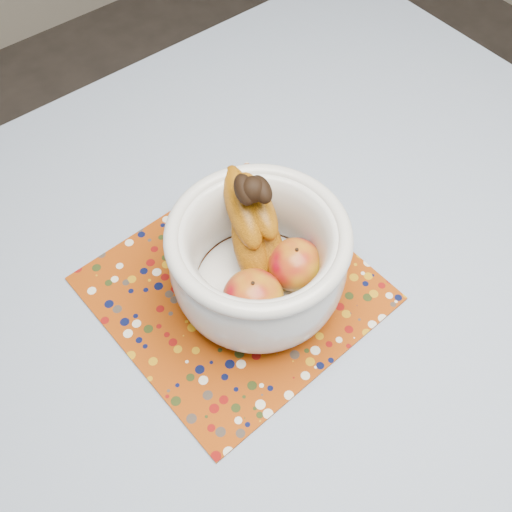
% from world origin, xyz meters
% --- Properties ---
extents(table, '(1.20, 1.20, 0.75)m').
position_xyz_m(table, '(0.00, 0.00, 0.67)').
color(table, brown).
rests_on(table, ground).
extents(tablecloth, '(1.32, 1.32, 0.01)m').
position_xyz_m(tablecloth, '(0.00, 0.00, 0.76)').
color(tablecloth, slate).
rests_on(tablecloth, table).
extents(placemat, '(0.38, 0.38, 0.00)m').
position_xyz_m(placemat, '(-0.09, 0.12, 0.76)').
color(placemat, '#873207').
rests_on(placemat, tablecloth).
extents(fruit_bowl, '(0.25, 0.26, 0.19)m').
position_xyz_m(fruit_bowl, '(-0.06, 0.10, 0.85)').
color(fruit_bowl, silver).
rests_on(fruit_bowl, placemat).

